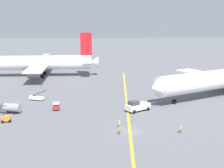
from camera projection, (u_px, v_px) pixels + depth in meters
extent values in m
plane|color=slate|center=(131.00, 131.00, 65.67)|extent=(600.00, 600.00, 0.00)
cube|color=yellow|center=(128.00, 116.00, 75.48)|extent=(9.08, 119.73, 0.01)
cylinder|color=white|center=(35.00, 63.00, 125.25)|extent=(43.19, 5.88, 5.35)
cone|color=white|center=(94.00, 62.00, 126.74)|extent=(3.65, 4.33, 4.28)
cube|color=white|center=(40.00, 65.00, 125.55)|extent=(6.88, 39.01, 0.44)
cube|color=white|center=(87.00, 61.00, 126.47)|extent=(3.36, 13.04, 0.28)
cube|color=red|center=(86.00, 44.00, 125.15)|extent=(4.40, 0.41, 8.67)
cylinder|color=#999EA3|center=(42.00, 65.00, 136.50)|extent=(4.23, 2.65, 2.60)
cylinder|color=#999EA3|center=(33.00, 74.00, 115.19)|extent=(4.23, 2.65, 2.60)
cylinder|color=slate|center=(42.00, 73.00, 122.85)|extent=(0.28, 0.28, 2.33)
cylinder|color=black|center=(42.00, 76.00, 123.09)|extent=(1.31, 0.57, 1.30)
cylinder|color=slate|center=(45.00, 70.00, 129.50)|extent=(0.28, 0.28, 2.33)
cylinder|color=black|center=(45.00, 73.00, 129.73)|extent=(1.31, 0.57, 1.30)
cone|color=white|center=(156.00, 88.00, 82.21)|extent=(4.82, 5.76, 5.04)
cylinder|color=#999EA3|center=(200.00, 79.00, 107.30)|extent=(4.93, 4.25, 2.60)
cylinder|color=slate|center=(174.00, 98.00, 86.06)|extent=(0.28, 0.28, 1.95)
cylinder|color=black|center=(174.00, 102.00, 86.26)|extent=(1.41, 1.09, 1.30)
cube|color=white|center=(138.00, 106.00, 79.75)|extent=(6.58, 5.52, 1.33)
cube|color=#333D47|center=(134.00, 103.00, 78.75)|extent=(2.99, 2.94, 0.90)
cylinder|color=#4C4C51|center=(152.00, 103.00, 82.43)|extent=(2.80, 1.91, 0.20)
sphere|color=orange|center=(134.00, 100.00, 78.62)|extent=(0.24, 0.24, 0.24)
cylinder|color=black|center=(134.00, 112.00, 77.58)|extent=(0.92, 0.74, 0.90)
cylinder|color=black|center=(127.00, 109.00, 79.63)|extent=(0.92, 0.74, 0.90)
cylinder|color=black|center=(148.00, 109.00, 80.14)|extent=(0.92, 0.74, 0.90)
cylinder|color=black|center=(141.00, 107.00, 82.19)|extent=(0.92, 0.74, 0.90)
cylinder|color=gray|center=(12.00, 108.00, 77.78)|extent=(4.40, 3.04, 2.00)
cube|color=#4C4C51|center=(5.00, 108.00, 78.27)|extent=(2.22, 2.19, 1.80)
cylinder|color=black|center=(8.00, 113.00, 77.50)|extent=(0.63, 0.36, 0.60)
cylinder|color=black|center=(11.00, 111.00, 78.84)|extent=(0.63, 0.36, 0.60)
cylinder|color=black|center=(14.00, 113.00, 77.17)|extent=(0.63, 0.36, 0.60)
cylinder|color=black|center=(17.00, 111.00, 78.51)|extent=(0.63, 0.36, 0.60)
cube|color=silver|center=(37.00, 98.00, 90.17)|extent=(4.39, 3.22, 0.90)
cube|color=black|center=(39.00, 93.00, 89.63)|extent=(4.17, 2.29, 1.83)
cylinder|color=black|center=(41.00, 99.00, 90.66)|extent=(0.63, 0.42, 0.60)
cylinder|color=black|center=(38.00, 100.00, 89.37)|extent=(0.63, 0.42, 0.60)
cylinder|color=black|center=(36.00, 98.00, 91.15)|extent=(0.63, 0.42, 0.60)
cylinder|color=black|center=(33.00, 99.00, 89.86)|extent=(0.63, 0.42, 0.60)
cube|color=red|center=(56.00, 107.00, 80.83)|extent=(1.70, 2.71, 1.00)
cube|color=#B2B2B7|center=(56.00, 103.00, 80.66)|extent=(1.78, 2.85, 0.12)
cylinder|color=black|center=(59.00, 109.00, 80.29)|extent=(0.25, 0.61, 0.60)
cylinder|color=black|center=(53.00, 109.00, 80.11)|extent=(0.25, 0.61, 0.60)
cylinder|color=black|center=(59.00, 108.00, 81.75)|extent=(0.25, 0.61, 0.60)
cylinder|color=black|center=(54.00, 108.00, 81.56)|extent=(0.25, 0.61, 0.60)
cube|color=orange|center=(6.00, 118.00, 71.31)|extent=(2.03, 1.59, 1.10)
cylinder|color=black|center=(3.00, 115.00, 71.00)|extent=(0.16, 0.16, 0.50)
cylinder|color=black|center=(10.00, 119.00, 72.29)|extent=(0.63, 0.33, 0.60)
cylinder|color=black|center=(10.00, 121.00, 70.98)|extent=(0.63, 0.33, 0.60)
cylinder|color=black|center=(3.00, 120.00, 71.87)|extent=(0.63, 0.33, 0.60)
cylinder|color=black|center=(2.00, 122.00, 70.55)|extent=(0.63, 0.33, 0.60)
cylinder|color=#4C4C51|center=(180.00, 131.00, 64.58)|extent=(0.28, 0.28, 0.81)
cylinder|color=#D1E02D|center=(181.00, 128.00, 64.45)|extent=(0.36, 0.36, 0.57)
sphere|color=tan|center=(181.00, 126.00, 64.37)|extent=(0.22, 0.22, 0.22)
cylinder|color=#F24C19|center=(180.00, 128.00, 64.17)|extent=(0.05, 0.05, 0.40)
cylinder|color=#4C4C51|center=(120.00, 133.00, 63.72)|extent=(0.28, 0.28, 0.86)
cylinder|color=orange|center=(120.00, 129.00, 63.58)|extent=(0.36, 0.36, 0.61)
sphere|color=tan|center=(120.00, 127.00, 63.49)|extent=(0.23, 0.23, 0.23)
cylinder|color=#4C4C51|center=(119.00, 126.00, 67.75)|extent=(0.28, 0.28, 0.81)
cylinder|color=#D1E02D|center=(119.00, 123.00, 67.61)|extent=(0.36, 0.36, 0.57)
sphere|color=beige|center=(119.00, 121.00, 67.53)|extent=(0.22, 0.22, 0.22)
cylinder|color=#F24C19|center=(118.00, 122.00, 67.64)|extent=(0.05, 0.05, 0.40)
cylinder|color=#B7B7BC|center=(43.00, 59.00, 143.29)|extent=(4.50, 14.72, 3.20)
cylinder|color=#99999E|center=(47.00, 57.00, 150.39)|extent=(3.84, 3.84, 3.52)
cylinder|color=#595960|center=(46.00, 62.00, 149.85)|extent=(0.70, 0.70, 4.37)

